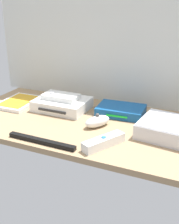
{
  "coord_description": "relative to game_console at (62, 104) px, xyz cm",
  "views": [
    {
      "loc": [
        39.33,
        -88.2,
        43.6
      ],
      "look_at": [
        0.0,
        0.0,
        4.0
      ],
      "focal_mm": 45.96,
      "sensor_mm": 36.0,
      "label": 1
    }
  ],
  "objects": [
    {
      "name": "back_wall",
      "position": [
        15.44,
        17.4,
        29.8
      ],
      "size": [
        110.0,
        1.2,
        64.0
      ],
      "primitive_type": "cube",
      "color": "silver",
      "rests_on": "ground"
    },
    {
      "name": "network_router",
      "position": [
        23.72,
        4.42,
        -0.5
      ],
      "size": [
        18.71,
        13.19,
        3.4
      ],
      "rotation": [
        0.0,
        0.0,
        0.06
      ],
      "color": "#145193",
      "rests_on": "ground_plane"
    },
    {
      "name": "game_console",
      "position": [
        0.0,
        0.0,
        0.0
      ],
      "size": [
        21.0,
        16.5,
        4.4
      ],
      "rotation": [
        0.0,
        0.0,
        -0.0
      ],
      "color": "white",
      "rests_on": "ground_plane"
    },
    {
      "name": "remote_classic_pad",
      "position": [
        -0.49,
        -0.07,
        3.21
      ],
      "size": [
        14.44,
        8.08,
        2.4
      ],
      "rotation": [
        0.0,
        0.0,
        -0.01
      ],
      "color": "white",
      "rests_on": "game_console"
    },
    {
      "name": "ground_plane",
      "position": [
        15.44,
        -7.2,
        -3.2
      ],
      "size": [
        100.0,
        48.0,
        2.0
      ],
      "primitive_type": "cube",
      "color": "#9E7F5B",
      "rests_on": "ground"
    },
    {
      "name": "mini_computer",
      "position": [
        43.14,
        -6.56,
        0.44
      ],
      "size": [
        18.69,
        18.69,
        5.3
      ],
      "rotation": [
        0.0,
        0.0,
        -0.11
      ],
      "color": "silver",
      "rests_on": "ground_plane"
    },
    {
      "name": "remote_nunchuk",
      "position": [
        19.56,
        -9.6,
        -0.16
      ],
      "size": [
        9.07,
        10.8,
        5.1
      ],
      "rotation": [
        0.0,
        0.0,
        -0.57
      ],
      "color": "white",
      "rests_on": "ground_plane"
    },
    {
      "name": "game_case",
      "position": [
        -20.14,
        -2.22,
        -1.44
      ],
      "size": [
        14.08,
        19.34,
        1.56
      ],
      "rotation": [
        0.0,
        0.0,
        0.03
      ],
      "color": "white",
      "rests_on": "ground_plane"
    },
    {
      "name": "remote_wand",
      "position": [
        26.89,
        -22.2,
        -0.69
      ],
      "size": [
        10.22,
        14.73,
        3.4
      ],
      "rotation": [
        0.0,
        0.0,
        -0.5
      ],
      "color": "white",
      "rests_on": "ground_plane"
    },
    {
      "name": "sensor_bar",
      "position": [
        8.2,
        -28.31,
        -1.5
      ],
      "size": [
        24.02,
        2.1,
        1.4
      ],
      "primitive_type": "cube",
      "rotation": [
        0.0,
        0.0,
        -0.01
      ],
      "color": "black",
      "rests_on": "ground_plane"
    }
  ]
}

